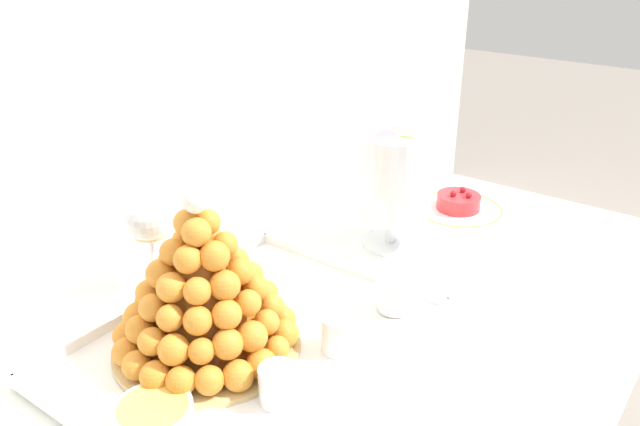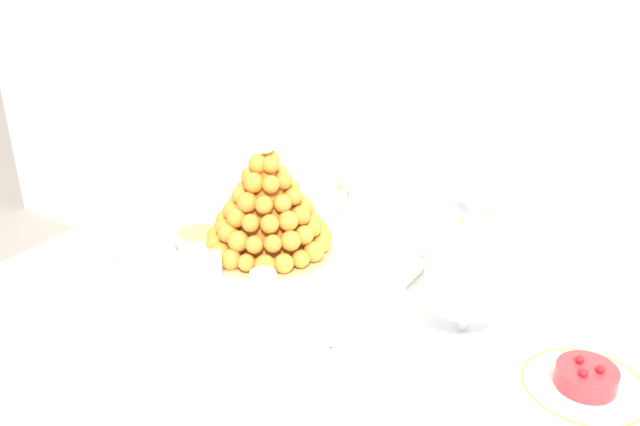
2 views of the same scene
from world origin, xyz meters
TOP-DOWN VIEW (x-y plane):
  - buffet_table at (0.00, 0.00)m, footprint 1.32×0.84m
  - serving_tray at (-0.17, 0.04)m, footprint 0.54×0.40m
  - croquembouche at (-0.22, 0.08)m, footprint 0.28×0.28m
  - dessert_cup_left at (-0.37, -0.08)m, footprint 0.05×0.05m
  - dessert_cup_mid_left at (-0.24, -0.08)m, footprint 0.05×0.05m
  - dessert_cup_centre at (-0.11, -0.08)m, footprint 0.05×0.05m
  - dessert_cup_mid_right at (0.04, -0.09)m, footprint 0.06×0.06m
  - creme_brulee_ramekin at (-0.37, 0.03)m, footprint 0.10×0.10m
  - macaron_goblet at (0.24, 0.04)m, footprint 0.14×0.14m
  - fruit_tart_plate at (0.46, -0.00)m, footprint 0.20×0.20m
  - wine_glass at (-0.14, 0.28)m, footprint 0.08×0.08m

SIDE VIEW (x-z plane):
  - buffet_table at x=0.00m, z-range 0.28..1.04m
  - serving_tray at x=-0.17m, z-range 0.75..0.78m
  - fruit_tart_plate at x=0.46m, z-range 0.74..0.80m
  - creme_brulee_ramekin at x=-0.37m, z-range 0.77..0.79m
  - dessert_cup_mid_left at x=-0.24m, z-range 0.76..0.81m
  - dessert_cup_mid_right at x=0.04m, z-range 0.76..0.82m
  - dessert_cup_left at x=-0.37m, z-range 0.76..0.82m
  - dessert_cup_centre at x=-0.11m, z-range 0.76..0.82m
  - croquembouche at x=-0.22m, z-range 0.73..0.99m
  - wine_glass at x=-0.14m, z-range 0.80..0.97m
  - macaron_goblet at x=0.24m, z-range 0.78..1.03m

